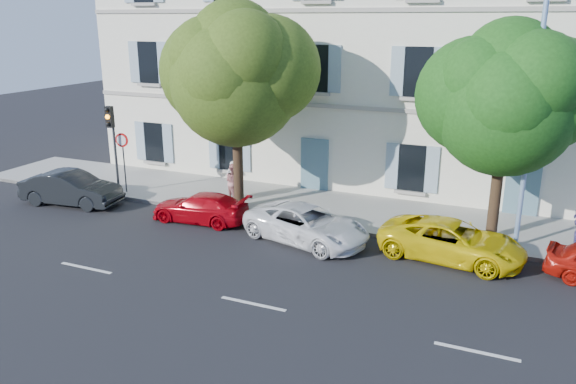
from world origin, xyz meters
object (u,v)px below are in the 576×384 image
at_px(car_white_coupe, 306,224).
at_px(road_sign, 123,150).
at_px(pedestrian_b, 233,182).
at_px(car_yellow_supercar, 452,241).
at_px(traffic_light, 112,131).
at_px(tree_right, 506,106).
at_px(car_dark_sedan, 71,188).
at_px(car_red_coupe, 200,207).
at_px(pedestrian_a, 233,180).
at_px(street_lamp, 533,109).
at_px(tree_left, 236,81).

height_order(car_white_coupe, road_sign, road_sign).
bearing_deg(pedestrian_b, car_yellow_supercar, -166.92).
bearing_deg(traffic_light, tree_right, 3.93).
bearing_deg(car_dark_sedan, car_red_coupe, -93.13).
bearing_deg(car_red_coupe, pedestrian_a, 177.45).
distance_m(tree_right, street_lamp, 1.09).
xyz_separation_m(car_dark_sedan, road_sign, (1.27, 2.00, 1.38)).
relative_size(street_lamp, pedestrian_b, 5.19).
distance_m(car_yellow_supercar, pedestrian_a, 9.92).
xyz_separation_m(car_dark_sedan, car_white_coupe, (10.80, 0.07, -0.07)).
distance_m(car_dark_sedan, traffic_light, 3.00).
relative_size(pedestrian_a, pedestrian_b, 1.04).
xyz_separation_m(traffic_light, pedestrian_a, (5.14, 1.45, -2.00)).
bearing_deg(traffic_light, car_yellow_supercar, -4.39).
bearing_deg(traffic_light, car_red_coupe, -13.79).
xyz_separation_m(traffic_light, road_sign, (0.20, 0.37, -0.89)).
height_order(traffic_light, street_lamp, street_lamp).
bearing_deg(car_yellow_supercar, traffic_light, 92.67).
height_order(car_red_coupe, tree_right, tree_right).
bearing_deg(tree_left, traffic_light, -174.49).
distance_m(pedestrian_a, pedestrian_b, 0.25).
distance_m(tree_left, tree_right, 9.96).
bearing_deg(road_sign, traffic_light, -119.08).
height_order(tree_right, pedestrian_b, tree_right).
distance_m(car_dark_sedan, tree_right, 17.59).
distance_m(traffic_light, road_sign, 0.99).
distance_m(car_white_coupe, pedestrian_b, 5.29).
relative_size(traffic_light, pedestrian_a, 2.34).
height_order(car_dark_sedan, car_yellow_supercar, car_dark_sedan).
bearing_deg(pedestrian_a, car_white_coupe, 136.42).
relative_size(car_red_coupe, road_sign, 1.46).
bearing_deg(street_lamp, car_yellow_supercar, -141.88).
relative_size(car_white_coupe, car_yellow_supercar, 0.99).
height_order(tree_left, pedestrian_a, tree_left).
relative_size(street_lamp, pedestrian_a, 5.01).
bearing_deg(tree_left, pedestrian_b, 132.89).
height_order(tree_left, street_lamp, street_lamp).
distance_m(car_red_coupe, car_white_coupe, 4.61).
xyz_separation_m(car_white_coupe, car_yellow_supercar, (4.98, 0.44, 0.01)).
bearing_deg(car_yellow_supercar, tree_right, -19.36).
relative_size(car_yellow_supercar, pedestrian_b, 2.90).
relative_size(tree_left, road_sign, 2.97).
bearing_deg(car_dark_sedan, tree_left, -78.98).
height_order(tree_right, pedestrian_a, tree_right).
relative_size(car_white_coupe, pedestrian_b, 2.87).
xyz_separation_m(tree_left, street_lamp, (10.78, -0.17, -0.40)).
bearing_deg(car_white_coupe, car_yellow_supercar, -69.70).
bearing_deg(pedestrian_b, street_lamp, -157.12).
bearing_deg(tree_right, car_yellow_supercar, -116.42).
height_order(car_dark_sedan, pedestrian_b, pedestrian_b).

